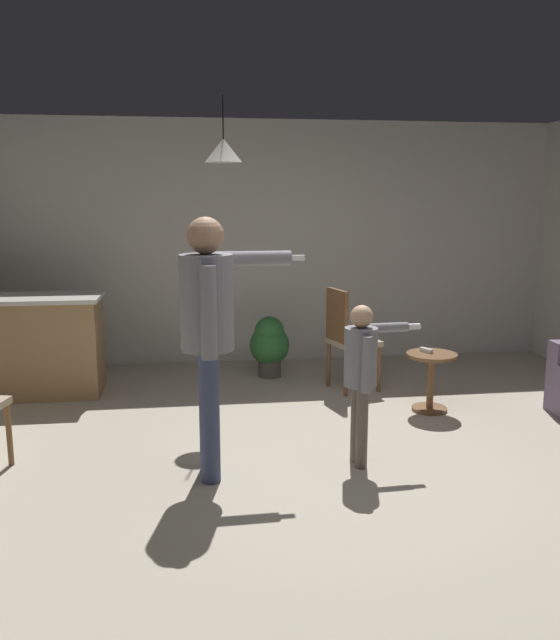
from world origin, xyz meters
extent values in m
plane|color=#B2A893|center=(0.00, 0.00, 0.00)|extent=(7.68, 7.68, 0.00)
cube|color=beige|center=(0.00, 3.20, 1.35)|extent=(6.40, 0.10, 2.70)
cylinder|color=brown|center=(2.21, 0.96, 0.03)|extent=(0.05, 0.05, 0.06)
cube|color=#99754C|center=(-2.45, 2.14, 0.45)|extent=(1.20, 0.60, 0.91)
cube|color=beige|center=(-2.45, 2.14, 0.93)|extent=(1.26, 0.66, 0.04)
cylinder|color=brown|center=(1.09, 1.15, 0.51)|extent=(0.44, 0.44, 0.03)
cylinder|color=brown|center=(1.09, 1.15, 0.24)|extent=(0.06, 0.06, 0.49)
cylinder|color=brown|center=(1.09, 1.15, 0.01)|extent=(0.31, 0.31, 0.03)
cylinder|color=#384260|center=(-0.87, 0.13, 0.44)|extent=(0.13, 0.13, 0.88)
cylinder|color=#384260|center=(-0.87, -0.05, 0.44)|extent=(0.13, 0.13, 0.88)
cylinder|color=slate|center=(-0.87, 0.04, 1.19)|extent=(0.35, 0.35, 0.62)
sphere|color=#9E7556|center=(-0.87, 0.04, 1.62)|extent=(0.24, 0.24, 0.24)
cylinder|color=slate|center=(-0.58, 0.25, 1.45)|extent=(0.59, 0.12, 0.10)
cube|color=white|center=(-0.26, 0.26, 1.45)|extent=(0.13, 0.04, 0.04)
cylinder|color=slate|center=(-0.87, -0.16, 1.16)|extent=(0.10, 0.10, 0.59)
cylinder|color=#60564C|center=(0.17, 0.15, 0.29)|extent=(0.08, 0.08, 0.58)
cylinder|color=#60564C|center=(0.17, 0.03, 0.29)|extent=(0.08, 0.08, 0.58)
cylinder|color=slate|center=(0.17, 0.09, 0.78)|extent=(0.23, 0.23, 0.41)
sphere|color=tan|center=(0.17, 0.09, 1.06)|extent=(0.16, 0.16, 0.16)
cylinder|color=slate|center=(0.36, 0.23, 0.95)|extent=(0.39, 0.09, 0.07)
cube|color=white|center=(0.58, 0.25, 0.95)|extent=(0.13, 0.04, 0.04)
cylinder|color=slate|center=(0.18, -0.04, 0.76)|extent=(0.07, 0.07, 0.38)
cylinder|color=brown|center=(-2.26, 0.41, 0.23)|extent=(0.04, 0.04, 0.45)
cylinder|color=brown|center=(0.36, 2.01, 0.23)|extent=(0.04, 0.04, 0.45)
cylinder|color=brown|center=(0.46, 1.67, 0.23)|extent=(0.04, 0.04, 0.45)
cylinder|color=brown|center=(0.71, 2.11, 0.23)|extent=(0.04, 0.04, 0.45)
cylinder|color=brown|center=(0.81, 1.76, 0.23)|extent=(0.04, 0.04, 0.45)
cube|color=tan|center=(0.58, 1.89, 0.47)|extent=(0.51, 0.51, 0.05)
cube|color=brown|center=(0.40, 1.84, 0.75)|extent=(0.14, 0.38, 0.50)
cylinder|color=#4C4742|center=(-0.17, 2.45, 0.10)|extent=(0.24, 0.24, 0.19)
sphere|color=#2D6B33|center=(-0.17, 2.45, 0.34)|extent=(0.42, 0.42, 0.42)
sphere|color=#2D6B33|center=(-0.17, 2.45, 0.48)|extent=(0.31, 0.31, 0.31)
cube|color=white|center=(1.06, 1.19, 0.54)|extent=(0.09, 0.13, 0.04)
cone|color=silver|center=(-0.67, 1.58, 2.25)|extent=(0.32, 0.32, 0.20)
cylinder|color=black|center=(-0.67, 1.58, 2.52)|extent=(0.01, 0.01, 0.36)
camera|label=1|loc=(-0.96, -4.09, 1.85)|focal=36.28mm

